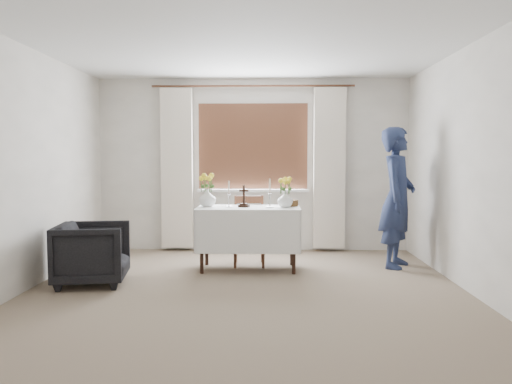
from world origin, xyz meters
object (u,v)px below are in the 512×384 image
wooden_cross (244,196)px  flower_vase_left (207,198)px  armchair (93,253)px  wooden_chair (249,231)px  altar_table (248,238)px  flower_vase_right (285,199)px  person (397,197)px

wooden_cross → flower_vase_left: (-0.45, 0.04, -0.03)m
armchair → wooden_cross: size_ratio=2.75×
wooden_chair → altar_table: bearing=-92.3°
wooden_cross → flower_vase_right: (0.50, -0.02, -0.04)m
armchair → flower_vase_right: bearing=-79.0°
wooden_chair → person: 1.89m
altar_table → person: 1.91m
armchair → wooden_cross: 1.85m
person → wooden_cross: size_ratio=6.50×
flower_vase_left → wooden_cross: bearing=-4.9°
wooden_chair → wooden_cross: bearing=-105.8°
person → wooden_cross: 1.90m
altar_table → flower_vase_left: 0.70m
wooden_cross → armchair: bearing=-140.7°
altar_table → armchair: 1.81m
altar_table → flower_vase_right: flower_vase_right is taller
wooden_chair → wooden_cross: 0.51m
wooden_chair → armchair: wooden_chair is taller
wooden_chair → flower_vase_right: (0.44, -0.25, 0.42)m
altar_table → wooden_cross: (-0.05, 0.00, 0.51)m
altar_table → armchair: bearing=-155.3°
flower_vase_left → flower_vase_right: 0.95m
wooden_chair → armchair: 1.92m
flower_vase_left → armchair: bearing=-145.1°
wooden_chair → armchair: bearing=-151.6°
altar_table → flower_vase_right: 0.65m
wooden_chair → armchair: size_ratio=1.19×
person → flower_vase_left: person is taller
person → wooden_cross: person is taller
altar_table → wooden_cross: 0.52m
person → flower_vase_right: size_ratio=8.94×
flower_vase_right → flower_vase_left: bearing=176.3°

